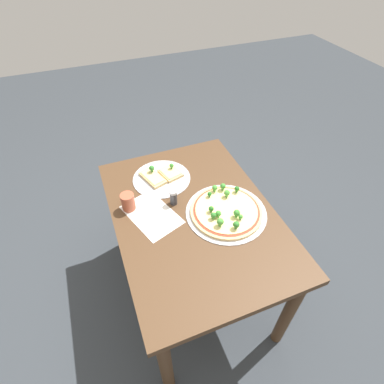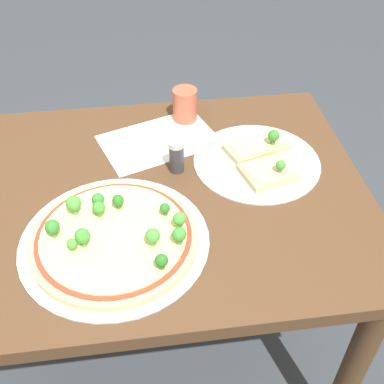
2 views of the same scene
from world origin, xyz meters
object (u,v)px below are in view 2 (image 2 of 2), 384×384
(pizza_tray_whole, at_px, (114,237))
(pizza_tray_slice, at_px, (260,159))
(drinking_cup, at_px, (185,105))
(condiment_shaker, at_px, (176,156))
(dining_table, at_px, (141,223))

(pizza_tray_whole, relative_size, pizza_tray_slice, 1.26)
(pizza_tray_whole, bearing_deg, drinking_cup, -114.85)
(drinking_cup, relative_size, condiment_shaker, 1.08)
(drinking_cup, bearing_deg, dining_table, 63.02)
(pizza_tray_slice, xyz_separation_m, drinking_cup, (0.16, -0.22, 0.04))
(pizza_tray_whole, distance_m, condiment_shaker, 0.27)
(dining_table, bearing_deg, pizza_tray_whole, 69.50)
(dining_table, xyz_separation_m, condiment_shaker, (-0.10, -0.07, 0.15))
(dining_table, height_order, condiment_shaker, condiment_shaker)
(dining_table, distance_m, condiment_shaker, 0.19)
(condiment_shaker, bearing_deg, dining_table, 35.16)
(drinking_cup, xyz_separation_m, condiment_shaker, (0.05, 0.22, -0.00))
(dining_table, xyz_separation_m, pizza_tray_whole, (0.06, 0.15, 0.12))
(drinking_cup, height_order, condiment_shaker, drinking_cup)
(drinking_cup, distance_m, condiment_shaker, 0.22)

